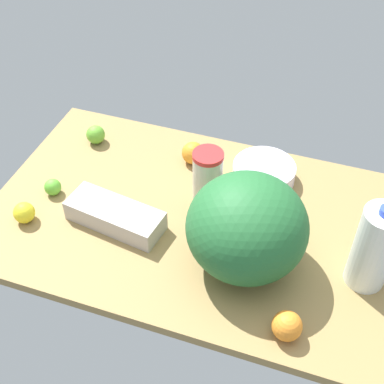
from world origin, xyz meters
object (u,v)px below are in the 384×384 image
Objects in this scene: orange_loose at (287,326)px; egg_carton at (115,216)px; tumbler_cup at (208,176)px; lemon_by_jug at (24,213)px; orange_beside_bowl at (193,153)px; lime_near_front at (96,135)px; milk_jug at (374,248)px; watermelon at (247,227)px; lime_far_back at (53,187)px; mixing_bowl at (264,173)px.

egg_carton is at bearing -20.31° from orange_loose.
lemon_by_jug is (47.17, 26.48, -5.55)cm from tumbler_cup.
orange_beside_bowl reaches higher than lime_near_front.
orange_beside_bowl is at bearing -51.88° from orange_loose.
egg_carton is at bearing 2.54° from milk_jug.
egg_carton is at bearing 41.31° from tumbler_cup.
watermelon is 4.25× the size of orange_loose.
lime_far_back is at bearing 16.94° from tumbler_cup.
watermelon reaches higher than tumbler_cup.
lemon_by_jug is at bearing 85.49° from lime_near_front.
tumbler_cup is at bearing 42.80° from mixing_bowl.
watermelon is 65.33cm from lemon_by_jug.
egg_carton reaches higher than mixing_bowl.
mixing_bowl is 3.14× the size of lemon_by_jug.
lime_far_back is (45.15, 13.75, -6.09)cm from tumbler_cup.
tumbler_cup is at bearing -163.06° from lime_far_back.
watermelon is at bearing 8.27° from milk_jug.
egg_carton is (38.72, -1.46, -10.45)cm from watermelon.
lime_near_front is at bearing -94.51° from lemon_by_jug.
egg_carton is 35.57cm from orange_beside_bowl.
lime_far_back is (23.47, -5.30, -0.60)cm from egg_carton.
tumbler_cup is at bearing -50.29° from orange_loose.
orange_loose is at bearing 170.99° from lemon_by_jug.
tumbler_cup reaches higher than lemon_by_jug.
mixing_bowl is 20.41cm from tumbler_cup.
orange_loose is (-15.45, 18.59, -9.92)cm from watermelon.
orange_beside_bowl is at bearing -101.62° from egg_carton.
lime_far_back is at bearing -4.26° from egg_carton.
orange_beside_bowl is (-35.69, -28.10, 1.08)cm from lime_far_back.
lime_far_back is at bearing -18.09° from orange_loose.
watermelon is (-2.68, 33.82, 10.75)cm from mixing_bowl.
egg_carton is at bearing -163.76° from lemon_by_jug.
lime_far_back is (93.69, -2.19, -9.87)cm from milk_jug.
mixing_bowl is at bearing -155.56° from lime_far_back.
lime_near_front is (34.56, 0.98, -0.49)cm from orange_beside_bowl.
milk_jug is 4.24× the size of lemon_by_jug.
lime_near_front is at bearing 1.62° from orange_beside_bowl.
tumbler_cup reaches higher than mixing_bowl.
watermelon is at bearing 94.53° from mixing_bowl.
orange_loose is at bearing 168.17° from egg_carton.
lime_far_back is at bearing -6.21° from watermelon.
egg_carton is at bearing 41.91° from mixing_bowl.
orange_loose is 1.19× the size of lemon_by_jug.
watermelon reaches higher than orange_loose.
lime_near_front is (92.57, -29.30, -9.28)cm from milk_jug.
orange_beside_bowl is 1.15× the size of lime_near_front.
tumbler_cup reaches higher than lime_near_front.
tumbler_cup is (48.54, -15.94, -3.78)cm from milk_jug.
mixing_bowl is at bearing 177.48° from orange_beside_bowl.
egg_carton is 5.52× the size of lime_far_back.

